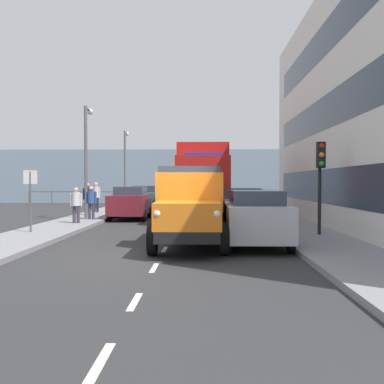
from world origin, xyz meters
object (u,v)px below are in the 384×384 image
(car_silver_kerbside_near, at_px, (255,217))
(street_sign, at_px, (30,190))
(truck_vintage_orange, at_px, (190,209))
(lorry_cargo_red, at_px, (203,180))
(pedestrian_couple_a, at_px, (76,202))
(car_grey_kerbside_1, at_px, (240,207))
(lamp_post_far, at_px, (125,161))
(pedestrian_by_lamp, at_px, (88,196))
(pedestrian_with_bag, at_px, (96,195))
(pedestrian_strolling, at_px, (91,200))
(car_teal_oppositeside_1, at_px, (145,198))
(lamp_post_promenade, at_px, (87,150))
(traffic_light_near, at_px, (320,167))
(car_maroon_oppositeside_0, at_px, (130,202))

(car_silver_kerbside_near, distance_m, street_sign, 8.26)
(truck_vintage_orange, xyz_separation_m, street_sign, (5.89, -2.85, 0.50))
(lorry_cargo_red, bearing_deg, pedestrian_couple_a, 31.08)
(truck_vintage_orange, bearing_deg, pedestrian_couple_a, -50.79)
(car_grey_kerbside_1, relative_size, lamp_post_far, 0.80)
(pedestrian_by_lamp, xyz_separation_m, pedestrian_with_bag, (0.05, -2.15, 0.02))
(lorry_cargo_red, height_order, lamp_post_far, lamp_post_far)
(pedestrian_strolling, relative_size, lamp_post_far, 0.28)
(car_teal_oppositeside_1, relative_size, lamp_post_promenade, 0.80)
(car_teal_oppositeside_1, bearing_deg, lamp_post_far, -64.02)
(lorry_cargo_red, bearing_deg, pedestrian_strolling, 14.13)
(lorry_cargo_red, xyz_separation_m, traffic_light_near, (-4.05, 7.57, 0.40))
(pedestrian_strolling, bearing_deg, pedestrian_couple_a, 85.13)
(car_grey_kerbside_1, height_order, pedestrian_strolling, pedestrian_strolling)
(car_teal_oppositeside_1, height_order, lamp_post_promenade, lamp_post_promenade)
(lorry_cargo_red, xyz_separation_m, car_silver_kerbside_near, (-1.59, 9.37, -1.18))
(pedestrian_by_lamp, bearing_deg, traffic_light_near, 138.87)
(truck_vintage_orange, xyz_separation_m, car_grey_kerbside_1, (-1.98, -5.68, -0.28))
(lorry_cargo_red, relative_size, car_silver_kerbside_near, 1.95)
(pedestrian_by_lamp, height_order, lamp_post_far, lamp_post_far)
(street_sign, bearing_deg, pedestrian_strolling, -98.38)
(pedestrian_by_lamp, bearing_deg, truck_vintage_orange, 117.86)
(pedestrian_couple_a, bearing_deg, lamp_post_promenade, -84.62)
(car_maroon_oppositeside_0, bearing_deg, traffic_light_near, 134.77)
(car_maroon_oppositeside_0, bearing_deg, street_sign, 71.47)
(car_grey_kerbside_1, distance_m, car_teal_oppositeside_1, 11.79)
(car_grey_kerbside_1, bearing_deg, truck_vintage_orange, 70.81)
(lorry_cargo_red, distance_m, lamp_post_far, 12.09)
(car_grey_kerbside_1, xyz_separation_m, pedestrian_with_bag, (8.03, -7.83, 0.32))
(car_teal_oppositeside_1, height_order, pedestrian_by_lamp, pedestrian_by_lamp)
(car_silver_kerbside_near, height_order, pedestrian_by_lamp, pedestrian_by_lamp)
(street_sign, bearing_deg, lamp_post_far, -91.44)
(truck_vintage_orange, relative_size, street_sign, 2.51)
(car_grey_kerbside_1, distance_m, pedestrian_with_bag, 11.22)
(lamp_post_promenade, bearing_deg, traffic_light_near, 144.49)
(pedestrian_strolling, bearing_deg, pedestrian_with_bag, -78.95)
(truck_vintage_orange, height_order, traffic_light_near, traffic_light_near)
(truck_vintage_orange, relative_size, lamp_post_promenade, 1.00)
(lorry_cargo_red, xyz_separation_m, car_grey_kerbside_1, (-1.59, 4.14, -1.18))
(lorry_cargo_red, bearing_deg, pedestrian_with_bag, -29.84)
(lorry_cargo_red, relative_size, pedestrian_with_bag, 4.56)
(traffic_light_near, bearing_deg, pedestrian_with_bag, -47.03)
(car_maroon_oppositeside_0, relative_size, lamp_post_promenade, 0.69)
(car_silver_kerbside_near, height_order, lamp_post_promenade, lamp_post_promenade)
(car_grey_kerbside_1, xyz_separation_m, car_maroon_oppositeside_0, (5.41, -4.50, -0.00))
(lamp_post_promenade, relative_size, lamp_post_far, 1.00)
(lamp_post_promenade, bearing_deg, lorry_cargo_red, -175.45)
(car_teal_oppositeside_1, distance_m, pedestrian_with_bag, 3.74)
(car_grey_kerbside_1, distance_m, pedestrian_couple_a, 7.26)
(car_maroon_oppositeside_0, bearing_deg, lamp_post_far, -78.73)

